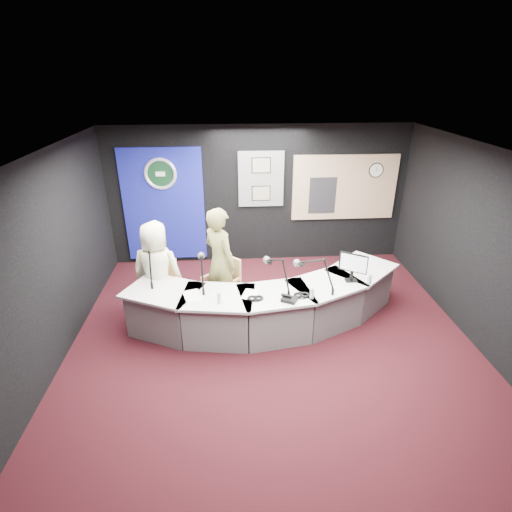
{
  "coord_description": "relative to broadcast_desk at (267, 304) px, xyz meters",
  "views": [
    {
      "loc": [
        -0.59,
        -4.79,
        3.75
      ],
      "look_at": [
        -0.2,
        0.8,
        1.1
      ],
      "focal_mm": 28.0,
      "sensor_mm": 36.0,
      "label": 1
    }
  ],
  "objects": [
    {
      "name": "ground",
      "position": [
        0.05,
        -0.55,
        -0.38
      ],
      "size": [
        6.0,
        6.0,
        0.0
      ],
      "primitive_type": "plane",
      "color": "black",
      "rests_on": "ground"
    },
    {
      "name": "ceiling",
      "position": [
        0.05,
        -0.55,
        2.42
      ],
      "size": [
        6.0,
        6.0,
        0.02
      ],
      "primitive_type": "cube",
      "color": "silver",
      "rests_on": "ground"
    },
    {
      "name": "wall_back",
      "position": [
        0.05,
        2.45,
        1.02
      ],
      "size": [
        6.0,
        0.02,
        2.8
      ],
      "primitive_type": "cube",
      "color": "black",
      "rests_on": "ground"
    },
    {
      "name": "wall_front",
      "position": [
        0.05,
        -3.55,
        1.02
      ],
      "size": [
        6.0,
        0.02,
        2.8
      ],
      "primitive_type": "cube",
      "color": "black",
      "rests_on": "ground"
    },
    {
      "name": "wall_left",
      "position": [
        -2.95,
        -0.55,
        1.02
      ],
      "size": [
        0.02,
        6.0,
        2.8
      ],
      "primitive_type": "cube",
      "color": "black",
      "rests_on": "ground"
    },
    {
      "name": "wall_right",
      "position": [
        3.05,
        -0.55,
        1.02
      ],
      "size": [
        0.02,
        6.0,
        2.8
      ],
      "primitive_type": "cube",
      "color": "black",
      "rests_on": "ground"
    },
    {
      "name": "broadcast_desk",
      "position": [
        0.0,
        0.0,
        0.0
      ],
      "size": [
        4.5,
        1.9,
        0.75
      ],
      "primitive_type": null,
      "color": "#B8BBBD",
      "rests_on": "ground"
    },
    {
      "name": "backdrop_panel",
      "position": [
        -1.85,
        2.42,
        0.88
      ],
      "size": [
        1.6,
        0.05,
        2.3
      ],
      "primitive_type": "cube",
      "color": "navy",
      "rests_on": "wall_back"
    },
    {
      "name": "agency_seal",
      "position": [
        -1.85,
        2.38,
        1.52
      ],
      "size": [
        0.63,
        0.07,
        0.63
      ],
      "primitive_type": "torus",
      "rotation": [
        1.57,
        0.0,
        0.0
      ],
      "color": "silver",
      "rests_on": "backdrop_panel"
    },
    {
      "name": "seal_center",
      "position": [
        -1.85,
        2.38,
        1.52
      ],
      "size": [
        0.48,
        0.01,
        0.48
      ],
      "primitive_type": "cylinder",
      "rotation": [
        1.57,
        0.0,
        0.0
      ],
      "color": "black",
      "rests_on": "backdrop_panel"
    },
    {
      "name": "pinboard",
      "position": [
        0.1,
        2.42,
        1.38
      ],
      "size": [
        0.9,
        0.04,
        1.1
      ],
      "primitive_type": "cube",
      "color": "slate",
      "rests_on": "wall_back"
    },
    {
      "name": "framed_photo_upper",
      "position": [
        0.1,
        2.39,
        1.65
      ],
      "size": [
        0.34,
        0.02,
        0.27
      ],
      "primitive_type": "cube",
      "color": "#7E745B",
      "rests_on": "pinboard"
    },
    {
      "name": "framed_photo_lower",
      "position": [
        0.1,
        2.39,
        1.09
      ],
      "size": [
        0.34,
        0.02,
        0.27
      ],
      "primitive_type": "cube",
      "color": "#7E745B",
      "rests_on": "pinboard"
    },
    {
      "name": "booth_window_frame",
      "position": [
        1.8,
        2.42,
        1.18
      ],
      "size": [
        2.12,
        0.06,
        1.32
      ],
      "primitive_type": "cube",
      "color": "tan",
      "rests_on": "wall_back"
    },
    {
      "name": "booth_glow",
      "position": [
        1.8,
        2.41,
        1.18
      ],
      "size": [
        2.0,
        0.02,
        1.2
      ],
      "primitive_type": "cube",
      "color": "#D3AA85",
      "rests_on": "booth_window_frame"
    },
    {
      "name": "equipment_rack",
      "position": [
        1.35,
        2.39,
        1.03
      ],
      "size": [
        0.55,
        0.02,
        0.75
      ],
      "primitive_type": "cube",
      "color": "black",
      "rests_on": "booth_window_frame"
    },
    {
      "name": "wall_clock",
      "position": [
        2.4,
        2.39,
        1.52
      ],
      "size": [
        0.28,
        0.01,
        0.28
      ],
      "primitive_type": "cylinder",
      "rotation": [
        1.57,
        0.0,
        0.0
      ],
      "color": "white",
      "rests_on": "booth_window_frame"
    },
    {
      "name": "armchair_left",
      "position": [
        -1.72,
        0.39,
        0.14
      ],
      "size": [
        0.72,
        0.72,
        1.04
      ],
      "primitive_type": null,
      "rotation": [
        0.0,
        0.0,
        -0.27
      ],
      "color": "tan",
      "rests_on": "ground"
    },
    {
      "name": "armchair_right",
      "position": [
        -0.72,
        0.42,
        0.11
      ],
      "size": [
        0.77,
        0.77,
        0.97
      ],
      "primitive_type": null,
      "rotation": [
        0.0,
        0.0,
        -0.79
      ],
      "color": "tan",
      "rests_on": "ground"
    },
    {
      "name": "draped_jacket",
      "position": [
        -1.81,
        0.63,
        0.24
      ],
      "size": [
        0.51,
        0.23,
        0.7
      ],
      "primitive_type": "cube",
      "rotation": [
        0.0,
        0.0,
        -0.27
      ],
      "color": "gray",
      "rests_on": "armchair_left"
    },
    {
      "name": "person_man",
      "position": [
        -1.72,
        0.39,
        0.45
      ],
      "size": [
        0.87,
        0.63,
        1.65
      ],
      "primitive_type": "imported",
      "rotation": [
        0.0,
        0.0,
        3.01
      ],
      "color": "beige",
      "rests_on": "ground"
    },
    {
      "name": "person_woman",
      "position": [
        -0.72,
        0.42,
        0.55
      ],
      "size": [
        0.77,
        0.8,
        1.84
      ],
      "primitive_type": "imported",
      "rotation": [
        0.0,
        0.0,
        2.26
      ],
      "color": "olive",
      "rests_on": "ground"
    },
    {
      "name": "computer_monitor",
      "position": [
        1.31,
        -0.02,
        0.7
      ],
      "size": [
        0.41,
        0.27,
        0.32
      ],
      "primitive_type": "cube",
      "rotation": [
        0.0,
        0.0,
        -0.57
      ],
      "color": "black",
      "rests_on": "broadcast_desk"
    },
    {
      "name": "desk_phone",
      "position": [
        0.27,
        -0.54,
        0.4
      ],
      "size": [
        0.26,
        0.25,
        0.05
      ],
      "primitive_type": "cube",
      "rotation": [
        0.0,
        0.0,
        -0.5
      ],
      "color": "black",
      "rests_on": "broadcast_desk"
    },
    {
      "name": "headphones_near",
      "position": [
        0.47,
        -0.41,
        0.39
      ],
      "size": [
        0.22,
        0.22,
        0.04
      ],
      "primitive_type": "torus",
      "color": "black",
      "rests_on": "broadcast_desk"
    },
    {
      "name": "headphones_far",
      "position": [
        -0.21,
        -0.46,
        0.39
      ],
      "size": [
        0.19,
        0.19,
        0.03
      ],
      "primitive_type": "torus",
      "color": "black",
      "rests_on": "broadcast_desk"
    },
    {
      "name": "paper_stack",
      "position": [
        -1.12,
        -0.29,
        0.38
      ],
      "size": [
        0.32,
        0.38,
        0.0
      ],
      "primitive_type": "cube",
      "rotation": [
        0.0,
        0.0,
        0.3
      ],
      "color": "white",
      "rests_on": "broadcast_desk"
    },
    {
      "name": "notepad",
      "position": [
        -0.27,
        -0.32,
        0.38
      ],
      "size": [
        0.29,
        0.35,
        0.0
      ],
      "primitive_type": "cube",
      "rotation": [
        0.0,
        0.0,
        -0.33
      ],
      "color": "white",
      "rests_on": "broadcast_desk"
    },
    {
      "name": "boom_mic_a",
      "position": [
        -1.76,
        0.26,
        0.68
      ],
      "size": [
        0.18,
        0.74,
        0.6
      ],
      "primitive_type": null,
      "color": "black",
      "rests_on": "broadcast_desk"
    },
    {
      "name": "boom_mic_b",
      "position": [
        -0.98,
        0.03,
        0.68
      ],
      "size": [
        0.17,
        0.74,
        0.6
      ],
      "primitive_type": null,
      "color": "black",
      "rests_on": "broadcast_desk"
    },
    {
      "name": "boom_mic_c",
      "position": [
        0.14,
        -0.16,
        0.68
      ],
      "size": [
        0.39,
        0.68,
        0.6
      ],
      "primitive_type": null,
      "color": "black",
      "rests_on": "broadcast_desk"
    },
    {
      "name": "boom_mic_d",
      "position": [
        0.68,
        -0.21,
        0.68
      ],
      "size": [
        0.6,
        0.52,
        0.6
      ],
      "primitive_type": null,
      "color": "black",
      "rests_on": "broadcast_desk"
    },
    {
      "name": "water_bottles",
      "position": [
        0.42,
        -0.32,
        0.46
      ],
      "size": [
        2.34,
        0.45,
        0.18
      ],
      "primitive_type": null,
      "color": "silver",
      "rests_on": "broadcast_desk"
    }
  ]
}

